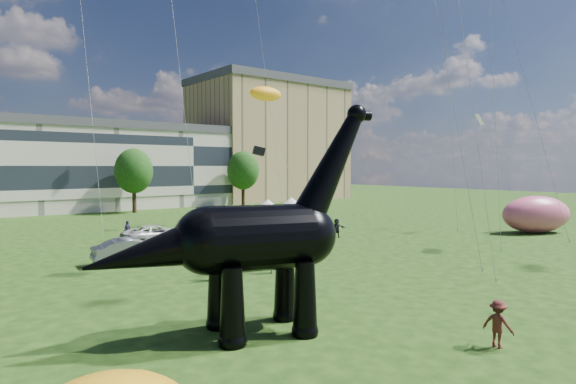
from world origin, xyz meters
TOP-DOWN VIEW (x-y plane):
  - ground at (0.00, 0.00)m, footprint 220.00×220.00m
  - apartment_block at (40.00, 65.00)m, footprint 28.00×18.00m
  - tree_mid_right at (8.00, 53.00)m, footprint 5.20×5.20m
  - tree_far_right at (26.00, 53.00)m, footprint 5.20×5.20m
  - dinosaur_sculpture at (-6.72, 2.84)m, footprint 11.25×4.88m
  - car_grey at (-5.22, 18.71)m, footprint 5.24×2.36m
  - car_white at (-0.59, 25.58)m, footprint 5.73×2.93m
  - car_dark at (11.20, 24.74)m, footprint 4.12×5.28m
  - gazebo_near at (14.40, 30.44)m, footprint 4.61×4.61m
  - gazebo_far at (20.17, 33.42)m, footprint 4.07×4.07m
  - inflatable_pink at (30.61, 8.83)m, footprint 8.01×6.23m
  - visitors at (-2.08, 16.67)m, footprint 50.57×36.42m
  - kites at (-10.54, 26.66)m, footprint 69.63×49.95m

SIDE VIEW (x-z plane):
  - ground at x=0.00m, z-range 0.00..0.00m
  - car_dark at x=11.20m, z-range 0.00..1.43m
  - car_white at x=-0.59m, z-range 0.00..1.55m
  - car_grey at x=-5.22m, z-range 0.00..1.67m
  - visitors at x=-2.08m, z-range -0.06..1.77m
  - inflatable_pink at x=30.61m, z-range 0.00..3.58m
  - gazebo_far at x=20.17m, z-range 0.53..3.16m
  - gazebo_near at x=14.40m, z-range 0.57..3.36m
  - dinosaur_sculpture at x=-6.72m, z-range -1.13..8.12m
  - tree_mid_right at x=8.00m, z-range 1.57..11.01m
  - tree_far_right at x=26.00m, z-range 1.57..11.01m
  - apartment_block at x=40.00m, z-range 0.00..22.00m
  - kites at x=-10.54m, z-range 1.38..30.72m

